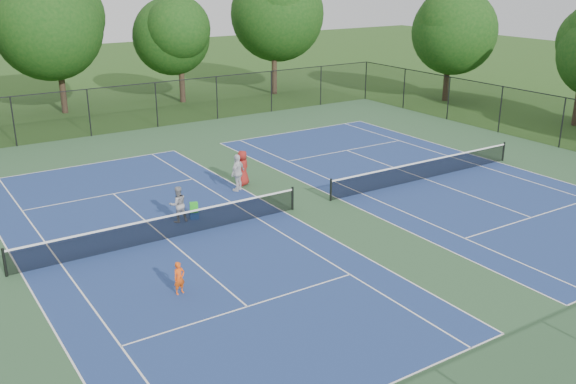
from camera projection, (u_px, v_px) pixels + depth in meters
ground at (312, 205)px, 28.90m from camera, size 140.00×140.00×0.00m
court_pad at (312, 205)px, 28.90m from camera, size 36.00×36.00×0.01m
tennis_court_left at (167, 237)px, 25.26m from camera, size 12.00×23.83×1.07m
tennis_court_right at (425, 177)px, 32.48m from camera, size 12.00×23.83×1.07m
perimeter_fence at (312, 171)px, 28.37m from camera, size 36.08×36.08×3.02m
tree_back_b at (55, 21)px, 45.21m from camera, size 7.60×7.60×10.03m
tree_back_c at (179, 32)px, 49.43m from camera, size 6.00×6.00×8.40m
tree_back_d at (274, 11)px, 52.33m from camera, size 7.80×7.80×10.37m
tree_side_e at (451, 27)px, 49.92m from camera, size 6.60×6.60×8.87m
child_player at (179, 278)px, 20.89m from camera, size 0.45×0.34×1.13m
instructor at (178, 204)px, 26.77m from camera, size 0.80×0.65×1.57m
bystander_a at (238, 173)px, 30.52m from camera, size 1.14×0.92×1.81m
bystander_c at (243, 168)px, 31.31m from camera, size 1.02×0.88×1.76m
ball_crate at (194, 215)px, 27.30m from camera, size 0.45×0.39×0.32m
ball_hopper at (194, 207)px, 27.18m from camera, size 0.42×0.38×0.41m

